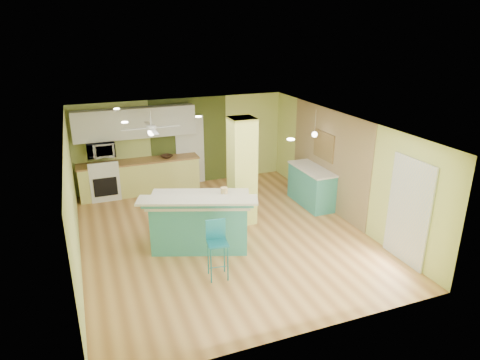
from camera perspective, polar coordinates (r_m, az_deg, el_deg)
name	(u,v)px	position (r m, az deg, el deg)	size (l,w,h in m)	color
floor	(223,235)	(9.62, -2.27, -7.32)	(6.00, 7.00, 0.01)	#A56B39
ceiling	(221,124)	(8.75, -2.50, 7.42)	(6.00, 7.00, 0.01)	white
wall_back	(183,142)	(12.33, -7.67, 5.03)	(6.00, 0.01, 2.50)	#CBDA74
wall_front	(302,263)	(6.21, 8.33, -10.92)	(6.00, 0.01, 2.50)	#CBDA74
wall_left	(72,202)	(8.70, -21.47, -2.78)	(0.01, 7.00, 2.50)	#CBDA74
wall_right	(342,166)	(10.41, 13.48, 1.79)	(0.01, 7.00, 2.50)	#CBDA74
wood_panel	(328,159)	(10.87, 11.65, 2.72)	(0.02, 3.40, 2.50)	olive
olive_accent	(190,142)	(12.36, -6.75, 5.11)	(2.20, 0.02, 2.50)	#465120
interior_door	(190,150)	(12.40, -6.67, 3.96)	(0.82, 0.05, 2.00)	white
french_door	(408,212)	(8.80, 21.54, -3.96)	(0.04, 1.08, 2.10)	silver
column	(242,172)	(9.76, 0.29, 1.14)	(0.55, 0.55, 2.50)	#E0E56A
kitchen_run	(140,177)	(12.05, -13.15, 0.43)	(3.25, 0.63, 0.94)	#E3E477
stove	(104,182)	(11.97, -17.63, -0.20)	(0.76, 0.66, 1.08)	white
upper_cabinets	(135,123)	(11.77, -13.81, 7.41)	(3.20, 0.34, 0.80)	silver
microwave	(101,149)	(11.72, -18.09, 3.90)	(0.70, 0.48, 0.39)	white
ceiling_fan	(151,128)	(10.49, -11.77, 6.77)	(1.41, 1.41, 0.61)	silver
pendant_lamp	(315,134)	(10.65, 9.92, 6.02)	(0.14, 0.14, 0.69)	silver
wall_decor	(324,146)	(10.94, 11.10, 4.51)	(0.03, 0.90, 0.70)	brown
peninsula	(200,221)	(8.96, -5.34, -5.43)	(2.48, 1.91, 1.24)	teal
bar_stool	(217,240)	(7.84, -3.12, -7.97)	(0.41, 0.41, 1.11)	teal
side_counter	(312,186)	(11.15, 9.52, -0.80)	(0.65, 1.53, 0.99)	teal
fruit_bowl	(167,156)	(11.99, -9.76, 3.12)	(0.31, 0.31, 0.08)	#352116
canister	(224,191)	(8.90, -2.13, -1.48)	(0.15, 0.15, 0.15)	gold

